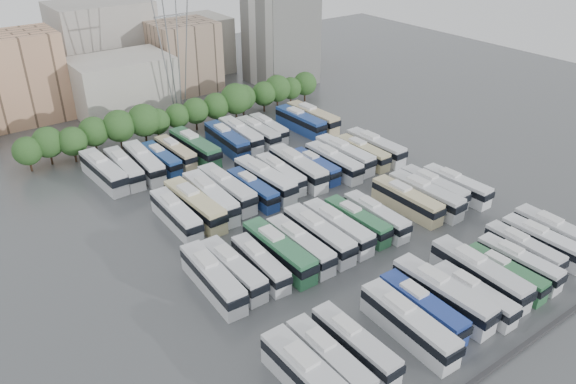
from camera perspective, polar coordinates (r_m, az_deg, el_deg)
ground at (r=83.00m, az=3.51°, el=-2.79°), size 220.00×220.00×0.00m
parapet at (r=66.25m, az=22.52°, el=-14.48°), size 56.00×0.50×0.50m
tree_line at (r=113.42m, az=-10.12°, el=8.09°), size 65.21×7.56×8.09m
city_buildings at (r=136.29m, az=-19.01°, el=12.07°), size 102.00×35.00×20.00m
apartment_tower at (r=140.87m, az=-0.76°, el=16.24°), size 14.00×14.00×26.00m
electricity_pylon at (r=117.13m, az=-11.72°, el=15.96°), size 9.00×6.91×33.83m
bus_r0_s0 at (r=56.03m, az=2.50°, el=-18.60°), size 3.09×13.45×4.21m
bus_r0_s1 at (r=58.35m, az=4.24°, el=-16.64°), size 2.63×11.72×3.67m
bus_r0_s2 at (r=60.23m, az=6.81°, el=-15.07°), size 2.58×11.50×3.60m
bus_r0_s4 at (r=63.12m, az=12.15°, el=-12.92°), size 3.33×12.94×4.03m
bus_r0_s5 at (r=65.74m, az=13.47°, el=-11.34°), size 2.87×11.77×3.67m
bus_r0_s6 at (r=67.85m, az=15.42°, el=-9.94°), size 3.27×13.32×4.15m
bus_r0_s7 at (r=69.37m, az=18.35°, el=-9.85°), size 2.51×10.96×3.43m
bus_r0_s8 at (r=72.28m, az=18.86°, el=-7.85°), size 3.38×13.47×4.20m
bus_r0_s9 at (r=74.15m, az=21.14°, el=-7.67°), size 2.50×10.80×3.38m
bus_r0_s10 at (r=76.57m, az=22.39°, el=-6.65°), size 2.72×11.17×3.49m
bus_r0_s11 at (r=79.61m, az=22.82°, el=-5.33°), size 2.72×11.04×3.44m
bus_r0_s12 at (r=82.00m, az=24.46°, el=-4.60°), size 2.67×11.51×3.60m
bus_r0_s13 at (r=84.31m, az=25.70°, el=-3.84°), size 3.04×12.47×3.89m
bus_r1_s0 at (r=68.57m, az=-7.67°, el=-8.63°), size 3.35×12.84×3.99m
bus_r1_s1 at (r=69.89m, az=-5.60°, el=-7.79°), size 2.73×12.02×3.76m
bus_r1_s2 at (r=70.86m, az=-2.84°, el=-7.25°), size 2.95×11.14×3.46m
bus_r1_s3 at (r=72.49m, az=-0.94°, el=-5.99°), size 2.89×13.06×4.09m
bus_r1_s4 at (r=73.85m, az=1.21°, el=-5.39°), size 2.71×12.19×3.82m
bus_r1_s5 at (r=75.90m, az=3.14°, el=-4.31°), size 2.98×12.87×4.03m
bus_r1_s6 at (r=77.72m, az=5.06°, el=-3.57°), size 2.73×12.44×3.90m
bus_r1_s7 at (r=79.74m, az=7.02°, el=-2.91°), size 2.79×11.56×3.61m
bus_r1_s8 at (r=81.20m, az=8.93°, el=-2.42°), size 2.75×11.66×3.64m
bus_r1_s10 at (r=85.82m, az=11.97°, el=-0.81°), size 2.81×12.44×3.90m
bus_r1_s11 at (r=87.70m, az=13.78°, el=-0.29°), size 3.31×13.02×4.05m
bus_r1_s12 at (r=90.54m, az=14.57°, el=0.46°), size 2.80×12.03×3.76m
bus_r1_s13 at (r=92.18m, az=16.73°, el=0.65°), size 3.02×11.89×3.70m
bus_r2_s1 at (r=82.00m, az=-11.31°, el=-2.22°), size 2.96×12.43×3.88m
bus_r2_s2 at (r=83.38m, az=-9.46°, el=-1.32°), size 3.47×13.77×4.29m
bus_r2_s3 at (r=85.16m, az=-7.89°, el=-0.53°), size 3.52×13.69×4.26m
bus_r2_s4 at (r=87.38m, az=-6.26°, el=0.35°), size 3.09×13.36×4.18m
bus_r2_s5 at (r=87.49m, az=-3.62°, el=0.31°), size 2.60×11.56×3.62m
bus_r2_s6 at (r=89.74m, az=-2.36°, el=1.32°), size 3.52×13.49×4.19m
bus_r2_s7 at (r=91.97m, az=-0.80°, el=1.88°), size 3.03×11.86×3.69m
bus_r2_s8 at (r=93.39m, az=1.01°, el=2.52°), size 3.61×13.78×4.29m
bus_r2_s9 at (r=94.94m, az=2.80°, el=2.67°), size 2.46×10.99×3.44m
bus_r2_s10 at (r=96.00m, az=4.64°, el=3.07°), size 2.79×12.57×3.94m
bus_r2_s11 at (r=98.80m, az=5.77°, el=3.82°), size 3.09×12.95×4.05m
bus_r2_s12 at (r=100.44m, az=7.59°, el=4.02°), size 2.56×11.72×3.68m
bus_r2_s13 at (r=102.56m, az=8.87°, el=4.56°), size 3.08×12.84×4.01m
bus_r3_s0 at (r=97.07m, az=-18.24°, el=2.03°), size 3.59×13.55×4.21m
bus_r3_s1 at (r=97.61m, az=-16.31°, el=2.38°), size 3.06×12.52×3.91m
bus_r3_s2 at (r=98.49m, az=-14.43°, el=2.95°), size 3.44×13.18×4.10m
bus_r3_s3 at (r=99.71m, az=-12.75°, el=3.31°), size 2.83×11.31×3.53m
bus_r3_s4 at (r=101.67m, az=-11.35°, el=3.98°), size 2.94×11.48×3.57m
bus_r3_s5 at (r=102.29m, az=-9.44°, el=4.53°), size 3.58×13.73×4.27m
bus_r3_s7 at (r=104.79m, az=-6.25°, el=5.30°), size 3.50×13.18×4.10m
bus_r3_s8 at (r=106.91m, az=-4.84°, el=5.84°), size 3.45×13.02×4.05m
bus_r3_s9 at (r=107.93m, az=-3.08°, el=6.06°), size 2.69×12.04×3.77m
bus_r3_s10 at (r=110.33m, az=-1.99°, el=6.51°), size 2.89×11.12×3.46m
bus_r3_s12 at (r=112.76m, az=1.26°, el=7.19°), size 3.24×13.10×4.09m
bus_r3_s13 at (r=114.66m, az=2.52°, el=7.58°), size 3.44×13.60×4.23m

